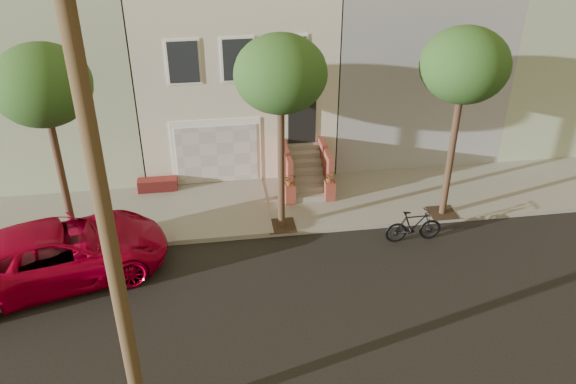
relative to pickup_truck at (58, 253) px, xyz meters
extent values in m
plane|color=black|center=(5.65, -2.37, -0.85)|extent=(90.00, 90.00, 0.00)
cube|color=gray|center=(5.65, 2.98, -0.78)|extent=(40.00, 3.70, 0.15)
cube|color=#BBB49F|center=(5.65, 8.83, 2.80)|extent=(7.00, 8.00, 7.00)
cube|color=#98AD8B|center=(-1.15, 8.83, 2.80)|extent=(6.50, 8.00, 7.00)
cube|color=gray|center=(12.45, 8.83, 2.80)|extent=(6.50, 8.00, 7.00)
cube|color=#98AD8B|center=(18.95, 8.83, 2.80)|extent=(6.50, 8.00, 7.00)
cube|color=white|center=(4.75, 4.85, 0.55)|extent=(3.20, 0.12, 2.50)
cube|color=#BBBBB6|center=(4.75, 4.79, 0.45)|extent=(2.90, 0.06, 2.20)
cube|color=gray|center=(4.75, 2.98, -0.69)|extent=(3.20, 3.70, 0.02)
cube|color=maroon|center=(2.55, 4.53, -0.48)|extent=(1.40, 0.45, 0.44)
cube|color=black|center=(7.85, 4.80, 1.70)|extent=(1.00, 0.06, 2.00)
cube|color=#3F4751|center=(3.85, 4.80, 3.90)|extent=(1.00, 0.06, 1.40)
cube|color=white|center=(3.85, 4.82, 3.90)|extent=(1.15, 0.05, 1.55)
cube|color=#3F4751|center=(5.65, 4.80, 3.90)|extent=(1.00, 0.06, 1.40)
cube|color=white|center=(5.65, 4.82, 3.90)|extent=(1.15, 0.05, 1.55)
cube|color=#3F4751|center=(7.45, 4.80, 3.90)|extent=(1.00, 0.06, 1.40)
cube|color=white|center=(7.45, 4.82, 3.90)|extent=(1.15, 0.05, 1.55)
cube|color=gray|center=(7.85, 3.01, -0.60)|extent=(1.20, 0.28, 0.20)
cube|color=gray|center=(7.85, 3.29, -0.40)|extent=(1.20, 0.28, 0.20)
cube|color=gray|center=(7.85, 3.57, -0.20)|extent=(1.20, 0.28, 0.20)
cube|color=gray|center=(7.85, 3.85, 0.00)|extent=(1.20, 0.28, 0.20)
cube|color=gray|center=(7.85, 4.13, 0.20)|extent=(1.20, 0.28, 0.20)
cube|color=gray|center=(7.85, 4.41, 0.40)|extent=(1.20, 0.28, 0.20)
cube|color=gray|center=(7.85, 4.69, 0.60)|extent=(1.20, 0.28, 0.20)
cube|color=brown|center=(7.15, 3.85, 0.10)|extent=(0.18, 1.96, 1.60)
cube|color=brown|center=(8.55, 3.85, 0.10)|extent=(0.18, 1.96, 1.60)
cube|color=brown|center=(7.15, 2.97, -0.35)|extent=(0.35, 0.35, 0.70)
imported|color=#234719|center=(7.15, 2.97, 0.22)|extent=(0.40, 0.35, 0.45)
cube|color=brown|center=(8.55, 2.97, -0.35)|extent=(0.35, 0.35, 0.70)
imported|color=#234719|center=(8.55, 2.97, 0.22)|extent=(0.41, 0.35, 0.45)
cube|color=#2D2116|center=(0.15, 1.53, -0.70)|extent=(0.90, 0.90, 0.02)
cylinder|color=#362518|center=(0.15, 1.53, 1.40)|extent=(0.22, 0.22, 4.20)
ellipsoid|color=#234719|center=(0.15, 1.53, 4.45)|extent=(2.70, 2.57, 2.29)
cube|color=#2D2116|center=(6.65, 1.53, -0.70)|extent=(0.90, 0.90, 0.02)
cylinder|color=#362518|center=(6.65, 1.53, 1.40)|extent=(0.22, 0.22, 4.20)
ellipsoid|color=#234719|center=(6.65, 1.53, 4.45)|extent=(2.70, 2.57, 2.29)
cube|color=#2D2116|center=(12.15, 1.53, -0.70)|extent=(0.90, 0.90, 0.02)
cylinder|color=#362518|center=(12.15, 1.53, 1.40)|extent=(0.22, 0.22, 4.20)
ellipsoid|color=#234719|center=(12.15, 1.53, 4.45)|extent=(2.70, 2.57, 2.29)
cylinder|color=#463620|center=(2.65, -5.57, 4.15)|extent=(0.30, 0.30, 10.00)
imported|color=#A10020|center=(0.00, 0.00, 0.00)|extent=(6.68, 4.38, 1.71)
imported|color=black|center=(10.68, 0.31, -0.30)|extent=(1.84, 0.55, 1.10)
camera|label=1|loc=(4.52, -14.40, 9.83)|focal=36.58mm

